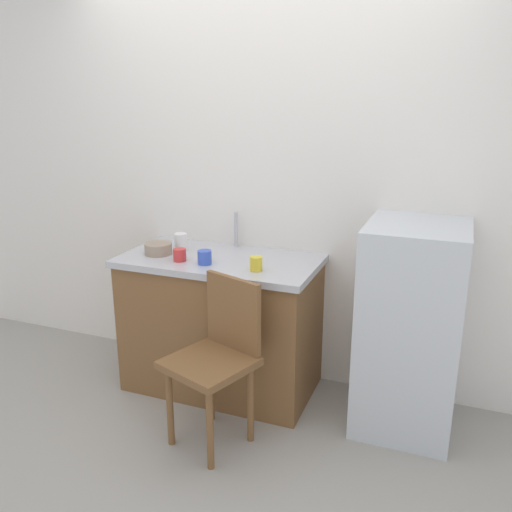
% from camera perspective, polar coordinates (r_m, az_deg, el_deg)
% --- Properties ---
extents(ground_plane, '(8.00, 8.00, 0.00)m').
position_cam_1_polar(ground_plane, '(3.03, -5.80, -19.77)').
color(ground_plane, '#9E998E').
extents(back_wall, '(4.80, 0.10, 2.40)m').
position_cam_1_polar(back_wall, '(3.40, 1.27, 6.71)').
color(back_wall, white).
rests_on(back_wall, ground_plane).
extents(cabinet_base, '(1.15, 0.60, 0.82)m').
position_cam_1_polar(cabinet_base, '(3.39, -3.67, -7.42)').
color(cabinet_base, brown).
rests_on(cabinet_base, ground_plane).
extents(countertop, '(1.19, 0.64, 0.04)m').
position_cam_1_polar(countertop, '(3.24, -3.81, -0.48)').
color(countertop, '#B7B7BC').
rests_on(countertop, cabinet_base).
extents(faucet, '(0.02, 0.02, 0.23)m').
position_cam_1_polar(faucet, '(3.42, -2.12, 2.82)').
color(faucet, '#B7B7BC').
rests_on(faucet, countertop).
extents(refrigerator, '(0.52, 0.58, 1.16)m').
position_cam_1_polar(refrigerator, '(3.07, 16.00, -7.34)').
color(refrigerator, silver).
rests_on(refrigerator, ground_plane).
extents(chair, '(0.51, 0.51, 0.89)m').
position_cam_1_polar(chair, '(2.85, -4.10, -10.34)').
color(chair, brown).
rests_on(chair, ground_plane).
extents(terracotta_bowl, '(0.17, 0.17, 0.07)m').
position_cam_1_polar(terracotta_bowl, '(3.34, -10.31, 0.78)').
color(terracotta_bowl, gray).
rests_on(terracotta_bowl, countertop).
extents(cup_white, '(0.08, 0.08, 0.11)m').
position_cam_1_polar(cup_white, '(3.40, -7.97, 1.51)').
color(cup_white, white).
rests_on(cup_white, countertop).
extents(cup_red, '(0.08, 0.08, 0.07)m').
position_cam_1_polar(cup_red, '(3.18, -8.10, 0.12)').
color(cup_red, red).
rests_on(cup_red, countertop).
extents(cup_blue, '(0.08, 0.08, 0.08)m').
position_cam_1_polar(cup_blue, '(3.10, -5.47, -0.14)').
color(cup_blue, blue).
rests_on(cup_blue, countertop).
extents(cup_yellow, '(0.07, 0.07, 0.08)m').
position_cam_1_polar(cup_yellow, '(2.97, 0.01, -0.81)').
color(cup_yellow, yellow).
rests_on(cup_yellow, countertop).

